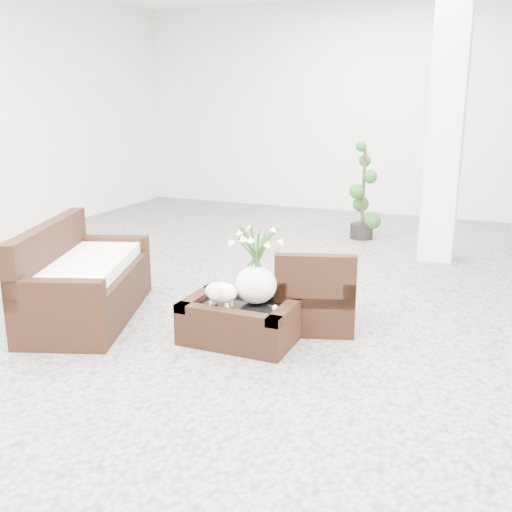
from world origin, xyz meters
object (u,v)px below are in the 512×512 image
at_px(coffee_table, 240,323).
at_px(topiary, 363,192).
at_px(loveseat, 87,271).
at_px(armchair, 314,287).

relative_size(coffee_table, topiary, 0.67).
bearing_deg(topiary, coffee_table, -90.76).
distance_m(coffee_table, loveseat, 1.53).
bearing_deg(coffee_table, topiary, 89.24).
bearing_deg(coffee_table, armchair, 51.68).
relative_size(loveseat, topiary, 1.21).
bearing_deg(armchair, loveseat, -0.85).
distance_m(coffee_table, topiary, 4.06).
bearing_deg(loveseat, armchair, -92.75).
bearing_deg(coffee_table, loveseat, -178.50).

